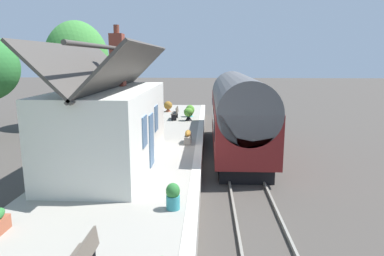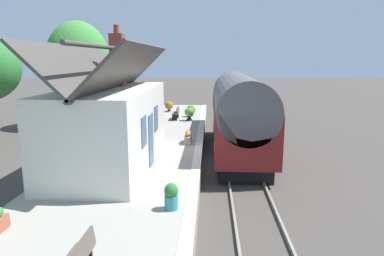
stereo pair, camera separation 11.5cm
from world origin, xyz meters
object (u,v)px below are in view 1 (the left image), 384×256
planter_by_door (168,106)px  planter_edge_far (188,137)px  station_building (112,123)px  planter_bench_right (173,196)px  bench_mid_platform (175,113)px  planter_bench_left (190,111)px  planter_under_sign (189,114)px  tree_far_left (77,62)px  train (238,113)px

planter_by_door → planter_edge_far: size_ratio=0.83×
station_building → planter_edge_far: (3.65, -2.89, -1.37)m
planter_by_door → planter_bench_right: planter_by_door is taller
bench_mid_platform → planter_bench_left: (1.18, -0.98, -0.03)m
planter_under_sign → planter_bench_left: (1.67, -0.02, -0.04)m
planter_under_sign → planter_by_door: bearing=25.1°
planter_bench_right → planter_bench_left: planter_bench_left is taller
station_building → bench_mid_platform: bearing=-8.5°
planter_by_door → planter_bench_right: 18.65m
bench_mid_platform → planter_under_sign: planter_under_sign is taller
bench_mid_platform → planter_edge_far: 7.09m
planter_edge_far → tree_far_left: (8.91, 8.91, 3.71)m
station_building → bench_mid_platform: 10.81m
planter_bench_right → planter_under_sign: (14.44, 0.37, 0.09)m
station_building → planter_bench_right: 5.36m
tree_far_left → bench_mid_platform: bearing=-104.3°
bench_mid_platform → planter_by_door: 3.71m
train → planter_bench_right: size_ratio=14.08×
planter_by_door → tree_far_left: size_ratio=0.11×
bench_mid_platform → train: bearing=-144.3°
train → station_building: 7.56m
planter_bench_left → tree_far_left: (0.75, 8.59, 3.57)m
planter_bench_right → bench_mid_platform: bearing=5.1°
train → tree_far_left: (7.44, 11.57, 2.71)m
planter_edge_far → planter_bench_right: (-7.96, -0.03, 0.08)m
planter_bench_right → station_building: bearing=34.1°
station_building → planter_bench_right: (-4.31, -2.92, -1.29)m
planter_edge_far → planter_bench_right: size_ratio=1.39×
planter_bench_right → train: bearing=-15.5°
planter_edge_far → planter_by_door: bearing=12.0°
bench_mid_platform → planter_edge_far: size_ratio=1.29×
planter_bench_left → train: bearing=-156.0°
train → planter_under_sign: bearing=30.8°
tree_far_left → planter_by_door: bearing=-76.1°
bench_mid_platform → station_building: bearing=171.5°
planter_under_sign → tree_far_left: size_ratio=0.11×
bench_mid_platform → planter_bench_left: bench_mid_platform is taller
planter_edge_far → planter_under_sign: planter_under_sign is taller
station_building → planter_under_sign: station_building is taller
planter_edge_far → planter_under_sign: (6.48, 0.33, 0.17)m
planter_bench_right → tree_far_left: (16.87, 8.94, 3.63)m
planter_bench_left → tree_far_left: tree_far_left is taller
bench_mid_platform → planter_edge_far: bench_mid_platform is taller
station_building → planter_bench_left: 12.15m
train → planter_edge_far: train is taller
planter_edge_far → tree_far_left: tree_far_left is taller
station_building → planter_edge_far: 4.85m
bench_mid_platform → planter_by_door: planter_by_door is taller
train → bench_mid_platform: train is taller
planter_bench_right → tree_far_left: size_ratio=0.10×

